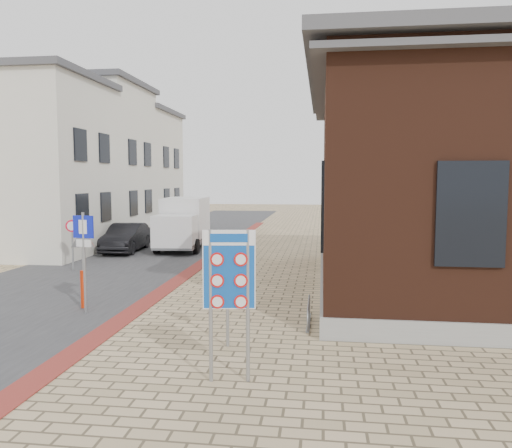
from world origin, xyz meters
The scene contains 15 objects.
ground centered at (0.00, 0.00, 0.00)m, with size 120.00×120.00×0.00m, color tan.
road_strip centered at (-5.50, 15.00, 0.01)m, with size 7.00×60.00×0.02m, color #38383A.
curb_strip centered at (-2.00, 10.00, 0.01)m, with size 0.60×40.00×0.02m, color maroon.
townhouse_near centered at (-10.99, 12.00, 4.17)m, with size 7.40×6.40×8.30m.
townhouse_mid centered at (-10.99, 18.00, 4.57)m, with size 7.40×6.40×9.10m.
townhouse_far centered at (-10.99, 24.00, 4.17)m, with size 7.40×6.40×8.30m.
bike_rack centered at (2.65, 2.20, 0.26)m, with size 0.08×1.80×0.60m.
sedan centered at (-6.50, 13.26, 0.68)m, with size 1.45×4.15×1.37m, color black.
box_truck centered at (-3.96, 14.42, 1.33)m, with size 2.36×5.04×2.57m.
border_sign centered at (1.38, -1.50, 1.91)m, with size 0.91×0.17×2.66m.
essen_sign centered at (1.00, 0.30, 1.42)m, with size 0.59×0.09×2.18m.
parking_sign centered at (-3.18, 2.33, 1.83)m, with size 0.59×0.12×2.67m.
yield_sign centered at (-3.80, 3.50, 1.59)m, with size 0.73×0.27×2.11m.
speed_sign centered at (-6.50, 8.00, 1.29)m, with size 0.44×0.20×1.98m.
bollard centered at (-3.50, 2.80, 0.52)m, with size 0.09×0.09×1.05m, color #F0340C.
Camera 1 is at (2.95, -9.81, 3.52)m, focal length 35.00 mm.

